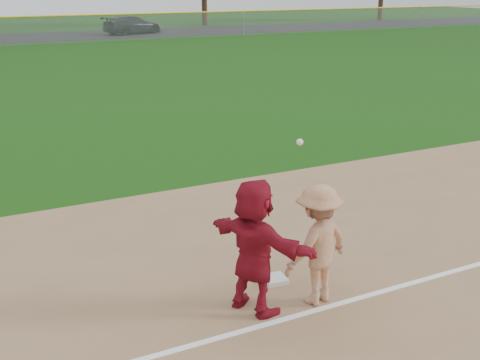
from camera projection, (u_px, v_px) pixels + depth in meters
name	position (u px, v px, depth m)	size (l,w,h in m)	color
ground	(284.00, 288.00, 9.20)	(160.00, 160.00, 0.00)	#14420C
foul_line	(314.00, 311.00, 8.51)	(60.00, 0.10, 0.01)	white
first_base	(275.00, 279.00, 9.33)	(0.34, 0.34, 0.08)	silver
base_runner	(254.00, 246.00, 8.26)	(1.81, 0.58, 1.95)	maroon
car_right	(132.00, 25.00, 52.54)	(2.16, 5.31, 1.54)	black
first_base_play	(318.00, 245.00, 8.52)	(1.27, 0.91, 2.42)	#9B9B9E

